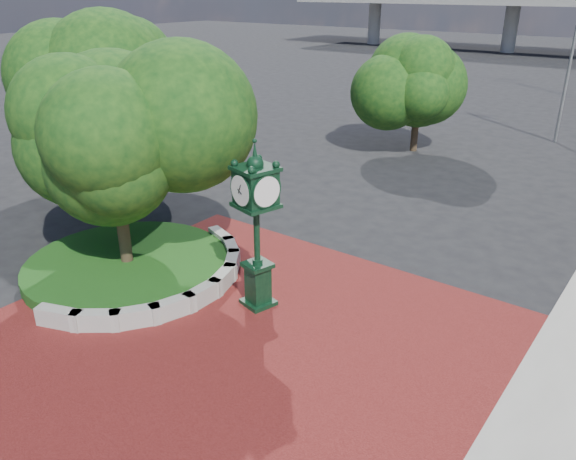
# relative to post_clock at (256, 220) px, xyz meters

# --- Properties ---
(ground) EXTENTS (200.00, 200.00, 0.00)m
(ground) POSITION_rel_post_clock_xyz_m (0.55, -0.87, -2.52)
(ground) COLOR black
(ground) RESTS_ON ground
(plaza) EXTENTS (12.00, 12.00, 0.04)m
(plaza) POSITION_rel_post_clock_xyz_m (0.55, -1.87, -2.50)
(plaza) COLOR maroon
(plaza) RESTS_ON ground
(planter_wall) EXTENTS (2.96, 6.77, 0.54)m
(planter_wall) POSITION_rel_post_clock_xyz_m (-2.16, -0.87, -2.25)
(planter_wall) COLOR #9E9B93
(planter_wall) RESTS_ON ground
(grass_bed) EXTENTS (6.10, 6.10, 0.40)m
(grass_bed) POSITION_rel_post_clock_xyz_m (-4.45, -0.87, -2.32)
(grass_bed) COLOR #174313
(grass_bed) RESTS_ON ground
(tree_planter) EXTENTS (5.20, 5.20, 6.33)m
(tree_planter) POSITION_rel_post_clock_xyz_m (-4.45, -0.87, 1.20)
(tree_planter) COLOR #38281C
(tree_planter) RESTS_ON ground
(tree_northwest) EXTENTS (5.60, 5.60, 6.93)m
(tree_northwest) POSITION_rel_post_clock_xyz_m (-12.45, 4.13, 1.61)
(tree_northwest) COLOR #38281C
(tree_northwest) RESTS_ON ground
(tree_street) EXTENTS (4.40, 4.40, 5.45)m
(tree_street) POSITION_rel_post_clock_xyz_m (-3.45, 17.13, 0.72)
(tree_street) COLOR #38281C
(tree_street) RESTS_ON ground
(post_clock) EXTENTS (1.13, 1.13, 4.59)m
(post_clock) POSITION_rel_post_clock_xyz_m (0.00, 0.00, 0.00)
(post_clock) COLOR black
(post_clock) RESTS_ON ground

